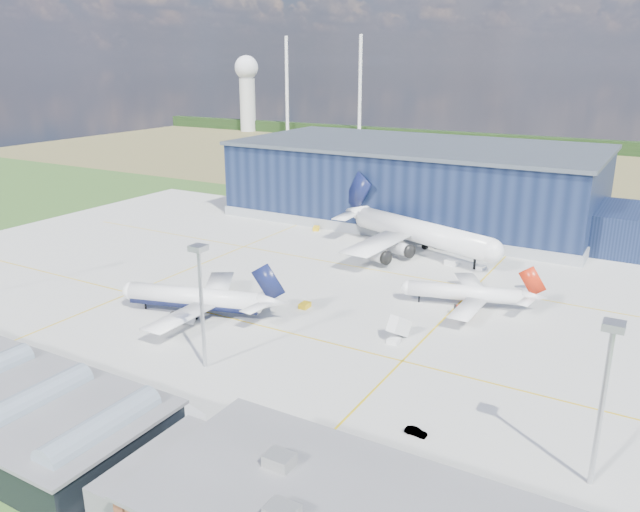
{
  "coord_description": "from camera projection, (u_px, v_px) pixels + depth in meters",
  "views": [
    {
      "loc": [
        79.03,
        -107.46,
        52.99
      ],
      "look_at": [
        9.02,
        13.05,
        9.24
      ],
      "focal_mm": 35.0,
      "sensor_mm": 36.0,
      "label": 1
    }
  ],
  "objects": [
    {
      "name": "ground",
      "position": [
        257.0,
        303.0,
        142.4
      ],
      "size": [
        600.0,
        600.0,
        0.0
      ],
      "primitive_type": "plane",
      "color": "#28491B",
      "rests_on": "ground"
    },
    {
      "name": "gse_tug_a",
      "position": [
        254.0,
        308.0,
        137.93
      ],
      "size": [
        2.38,
        3.55,
        1.4
      ],
      "primitive_type": "cube",
      "rotation": [
        0.0,
        0.0,
        -0.1
      ],
      "color": "gold",
      "rests_on": "ground"
    },
    {
      "name": "farmland",
      "position": [
        505.0,
        167.0,
        323.9
      ],
      "size": [
        600.0,
        220.0,
        0.01
      ],
      "primitive_type": "cube",
      "color": "olive",
      "rests_on": "ground"
    },
    {
      "name": "treeline",
      "position": [
        538.0,
        143.0,
        388.7
      ],
      "size": [
        600.0,
        8.0,
        8.0
      ],
      "primitive_type": "cube",
      "color": "black",
      "rests_on": "ground"
    },
    {
      "name": "airliner_widebody",
      "position": [
        422.0,
        220.0,
        176.22
      ],
      "size": [
        76.76,
        75.97,
        19.67
      ],
      "primitive_type": null,
      "rotation": [
        0.0,
        0.0,
        -0.35
      ],
      "color": "white",
      "rests_on": "ground"
    },
    {
      "name": "horizon_dressing",
      "position": [
        277.0,
        87.0,
        466.71
      ],
      "size": [
        440.2,
        18.0,
        70.0
      ],
      "color": "white",
      "rests_on": "ground"
    },
    {
      "name": "car_b",
      "position": [
        416.0,
        432.0,
        92.12
      ],
      "size": [
        3.43,
        1.37,
        1.11
      ],
      "primitive_type": "imported",
      "rotation": [
        0.0,
        0.0,
        1.51
      ],
      "color": "#99999E",
      "rests_on": "ground"
    },
    {
      "name": "light_mast_east",
      "position": [
        606.0,
        378.0,
        77.08
      ],
      "size": [
        2.6,
        2.6,
        23.0
      ],
      "color": "#B4B7BC",
      "rests_on": "ground"
    },
    {
      "name": "gse_tug_b",
      "position": [
        305.0,
        305.0,
        139.57
      ],
      "size": [
        1.94,
        2.84,
        1.21
      ],
      "primitive_type": "cube",
      "rotation": [
        0.0,
        0.0,
        0.03
      ],
      "color": "gold",
      "rests_on": "ground"
    },
    {
      "name": "gse_van_c",
      "position": [
        190.0,
        419.0,
        94.22
      ],
      "size": [
        5.66,
        3.72,
        2.5
      ],
      "primitive_type": "cube",
      "rotation": [
        0.0,
        0.0,
        1.32
      ],
      "color": "silver",
      "rests_on": "ground"
    },
    {
      "name": "gse_cart_a",
      "position": [
        481.0,
        268.0,
        165.05
      ],
      "size": [
        1.99,
        2.8,
        1.15
      ],
      "primitive_type": "cube",
      "rotation": [
        0.0,
        0.0,
        -0.09
      ],
      "color": "silver",
      "rests_on": "ground"
    },
    {
      "name": "airliner_navy",
      "position": [
        194.0,
        287.0,
        134.38
      ],
      "size": [
        47.56,
        46.99,
        12.59
      ],
      "primitive_type": null,
      "rotation": [
        0.0,
        0.0,
        3.42
      ],
      "color": "white",
      "rests_on": "ground"
    },
    {
      "name": "gse_tug_c",
      "position": [
        316.0,
        228.0,
        203.34
      ],
      "size": [
        2.97,
        3.6,
        1.35
      ],
      "primitive_type": "cube",
      "rotation": [
        0.0,
        0.0,
        0.39
      ],
      "color": "gold",
      "rests_on": "ground"
    },
    {
      "name": "airliner_red",
      "position": [
        465.0,
        285.0,
        138.87
      ],
      "size": [
        39.17,
        38.68,
        10.47
      ],
      "primitive_type": null,
      "rotation": [
        0.0,
        0.0,
        3.41
      ],
      "color": "white",
      "rests_on": "ground"
    },
    {
      "name": "hangar",
      "position": [
        423.0,
        186.0,
        215.79
      ],
      "size": [
        145.0,
        62.0,
        26.1
      ],
      "color": "#0F1934",
      "rests_on": "ground"
    },
    {
      "name": "gse_cart_b",
      "position": [
        451.0,
        263.0,
        168.6
      ],
      "size": [
        3.74,
        2.92,
        1.44
      ],
      "primitive_type": "cube",
      "rotation": [
        0.0,
        0.0,
        1.34
      ],
      "color": "silver",
      "rests_on": "ground"
    },
    {
      "name": "light_mast_center",
      "position": [
        201.0,
        287.0,
        108.23
      ],
      "size": [
        2.6,
        2.6,
        23.0
      ],
      "color": "#B4B7BC",
      "rests_on": "ground"
    },
    {
      "name": "airstair",
      "position": [
        399.0,
        331.0,
        123.84
      ],
      "size": [
        3.2,
        5.65,
        3.41
      ],
      "primitive_type": "cube",
      "rotation": [
        0.0,
        0.0,
        -0.21
      ],
      "color": "silver",
      "rests_on": "ground"
    },
    {
      "name": "apron",
      "position": [
        281.0,
        290.0,
        150.64
      ],
      "size": [
        220.0,
        160.0,
        0.08
      ],
      "color": "#A8A9A3",
      "rests_on": "ground"
    }
  ]
}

